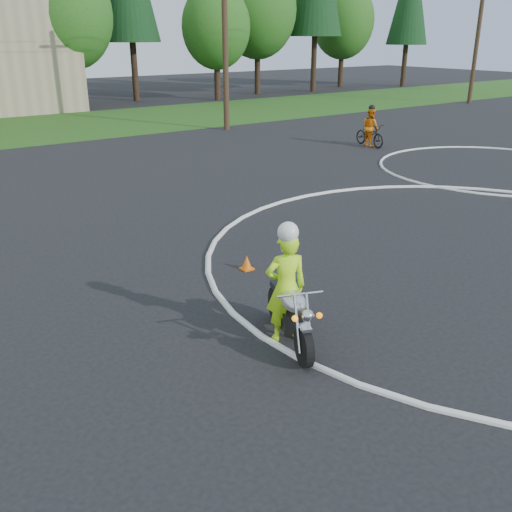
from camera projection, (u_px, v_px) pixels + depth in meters
grass_strip at (87, 124)px, 30.44m from camera, size 120.00×10.00×0.02m
course_markings at (489, 223)px, 14.49m from camera, size 19.05×19.05×0.12m
primary_motorcycle at (291, 313)px, 8.70m from camera, size 0.98×1.91×1.05m
rider_primary_grp at (286, 284)px, 8.65m from camera, size 0.75×0.63×1.95m
rider_second_grp at (370, 132)px, 24.25m from camera, size 0.88×1.87×1.73m
treeline at (236, 3)px, 41.83m from camera, size 38.20×8.10×14.52m
utility_poles at (225, 18)px, 26.74m from camera, size 41.60×1.12×10.00m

